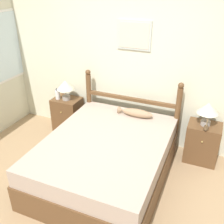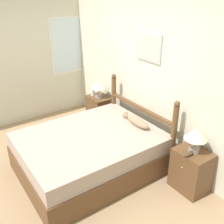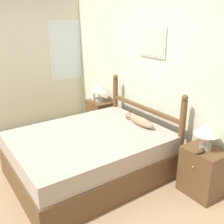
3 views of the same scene
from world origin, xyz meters
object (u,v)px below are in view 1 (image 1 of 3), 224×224
(table_lamp_left, at_px, (65,86))
(nightstand_right, at_px, (202,143))
(bed, at_px, (106,159))
(table_lamp_right, at_px, (208,109))
(fish_pillow, at_px, (135,113))
(bottle, at_px, (58,94))
(nightstand_left, at_px, (68,114))
(model_boat, at_px, (206,128))

(table_lamp_left, bearing_deg, nightstand_right, 0.60)
(bed, distance_m, table_lamp_right, 1.55)
(nightstand_right, xyz_separation_m, fish_pillow, (-1.00, -0.14, 0.36))
(bed, height_order, bottle, bottle)
(nightstand_left, height_order, table_lamp_left, table_lamp_left)
(table_lamp_left, height_order, bottle, table_lamp_left)
(bed, bearing_deg, model_boat, 33.84)
(bed, bearing_deg, table_lamp_right, 38.08)
(bed, relative_size, fish_pillow, 3.69)
(bed, height_order, fish_pillow, fish_pillow)
(nightstand_right, relative_size, model_boat, 3.45)
(bed, bearing_deg, fish_pillow, 78.90)
(nightstand_left, relative_size, table_lamp_left, 1.74)
(model_boat, relative_size, fish_pillow, 0.32)
(bottle, bearing_deg, nightstand_right, 1.39)
(bed, distance_m, fish_pillow, 0.85)
(bottle, relative_size, fish_pillow, 0.37)
(nightstand_left, xyz_separation_m, model_boat, (2.31, -0.12, 0.33))
(table_lamp_right, height_order, bottle, table_lamp_right)
(bottle, bearing_deg, nightstand_left, 24.30)
(nightstand_right, height_order, fish_pillow, fish_pillow)
(bottle, bearing_deg, bed, -33.27)
(bed, height_order, table_lamp_left, table_lamp_left)
(table_lamp_right, bearing_deg, fish_pillow, -172.03)
(bed, relative_size, model_boat, 11.44)
(nightstand_left, distance_m, fish_pillow, 1.35)
(bed, distance_m, table_lamp_left, 1.53)
(model_boat, bearing_deg, table_lamp_right, 100.10)
(fish_pillow, bearing_deg, bed, -101.10)
(nightstand_left, height_order, fish_pillow, fish_pillow)
(nightstand_right, relative_size, table_lamp_left, 1.74)
(table_lamp_right, bearing_deg, table_lamp_left, -179.43)
(bed, relative_size, nightstand_right, 3.32)
(nightstand_left, height_order, nightstand_right, same)
(nightstand_right, distance_m, fish_pillow, 1.07)
(fish_pillow, bearing_deg, table_lamp_left, 174.78)
(nightstand_left, xyz_separation_m, nightstand_right, (2.29, 0.00, 0.00))
(table_lamp_left, bearing_deg, fish_pillow, -5.22)
(bottle, distance_m, fish_pillow, 1.43)
(bed, xyz_separation_m, fish_pillow, (0.15, 0.76, 0.36))
(bed, xyz_separation_m, table_lamp_right, (1.14, 0.89, 0.55))
(bottle, xyz_separation_m, model_boat, (2.44, -0.06, -0.06))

